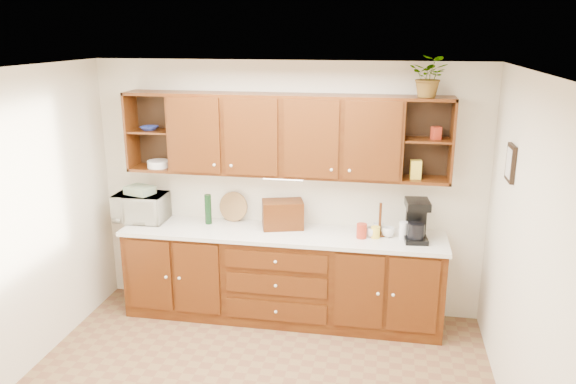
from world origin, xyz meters
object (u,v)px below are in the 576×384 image
at_px(microwave, 141,207).
at_px(coffee_maker, 416,221).
at_px(bread_box, 283,214).
at_px(potted_plant, 430,76).

bearing_deg(microwave, coffee_maker, -2.43).
height_order(bread_box, potted_plant, potted_plant).
bearing_deg(bread_box, coffee_maker, -21.31).
distance_m(bread_box, coffee_maker, 1.32).
bearing_deg(bread_box, potted_plant, -18.20).
xyz_separation_m(microwave, bread_box, (1.51, 0.04, -0.00)).
bearing_deg(potted_plant, microwave, 179.96).
xyz_separation_m(bread_box, potted_plant, (1.35, -0.05, 1.40)).
height_order(microwave, coffee_maker, coffee_maker).
relative_size(coffee_maker, potted_plant, 1.07).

